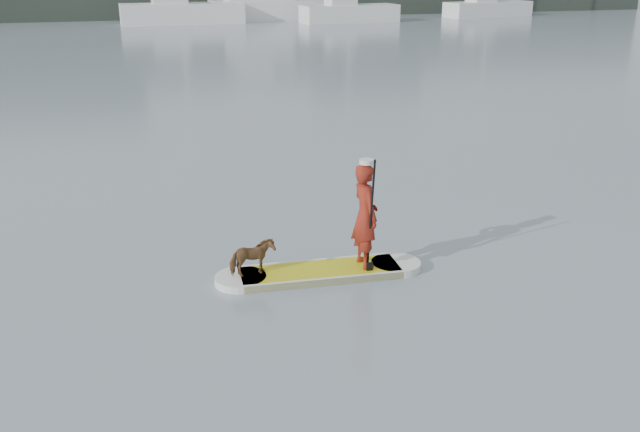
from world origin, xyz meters
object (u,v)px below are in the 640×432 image
object	(u,v)px
sailboat_e	(349,12)
sailboat_f	(487,7)
dog	(252,258)
sailboat_d	(181,11)
paddleboard	(320,272)
paddler	(365,216)

from	to	relation	value
sailboat_e	sailboat_f	world-z (taller)	sailboat_f
dog	sailboat_e	xyz separation A→B (m)	(16.42, 45.14, 0.38)
dog	sailboat_d	bearing A→B (deg)	-14.53
sailboat_d	sailboat_e	bearing A→B (deg)	-11.24
sailboat_f	paddleboard	bearing A→B (deg)	-132.16
sailboat_e	sailboat_f	xyz separation A→B (m)	(13.28, 2.20, 0.01)
sailboat_e	dog	bearing A→B (deg)	-114.93
sailboat_d	paddleboard	bearing A→B (deg)	-94.68
paddler	sailboat_e	size ratio (longest dim) A/B	0.15
paddleboard	sailboat_e	distance (m)	47.75
paddleboard	sailboat_d	size ratio (longest dim) A/B	0.24
paddler	sailboat_e	world-z (taller)	sailboat_e
paddleboard	sailboat_f	xyz separation A→B (m)	(28.65, 47.41, 0.74)
paddleboard	dog	bearing A→B (deg)	180.00
paddleboard	paddler	xyz separation A→B (m)	(0.72, -0.04, 0.89)
dog	paddler	bearing A→B (deg)	-103.52
paddleboard	dog	world-z (taller)	dog
paddleboard	paddler	bearing A→B (deg)	0.00
paddler	sailboat_e	xyz separation A→B (m)	(14.65, 45.25, -0.16)
paddler	dog	distance (m)	1.86
sailboat_e	sailboat_d	bearing A→B (deg)	165.37
paddleboard	paddler	world-z (taller)	paddler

